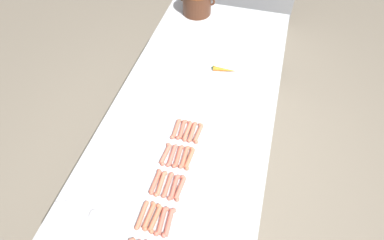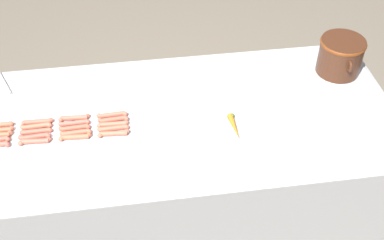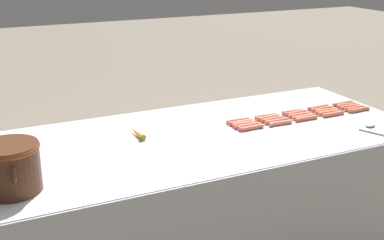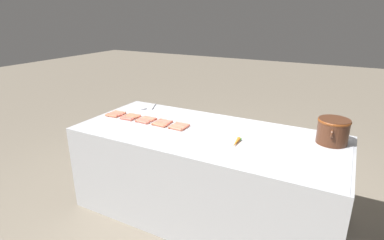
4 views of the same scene
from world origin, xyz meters
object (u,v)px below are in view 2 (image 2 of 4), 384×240
at_px(hot_dog_8, 74,123).
at_px(hot_dog_18, 76,133).
at_px(hot_dog_2, 37,122).
at_px(hot_dog_4, 112,115).
at_px(hot_dog_12, 36,131).
at_px(hot_dog_24, 114,133).
at_px(hot_dog_7, 36,126).
at_px(hot_dog_14, 113,124).
at_px(hot_dog_17, 34,137).
at_px(bean_pot, 341,54).
at_px(hot_dog_23, 75,137).
at_px(carrot, 234,126).
at_px(hot_dog_19, 113,128).
at_px(hot_dog_22, 35,141).
at_px(hot_dog_9, 113,119).
at_px(hot_dog_3, 74,118).
at_px(hot_dog_13, 75,128).

relative_size(hot_dog_8, hot_dog_18, 1.00).
bearing_deg(hot_dog_2, hot_dog_8, 79.02).
relative_size(hot_dog_4, hot_dog_12, 1.00).
bearing_deg(hot_dog_24, hot_dog_18, -100.02).
xyz_separation_m(hot_dog_7, hot_dog_14, (0.04, 0.38, 0.00)).
xyz_separation_m(hot_dog_7, hot_dog_17, (0.07, -0.00, 0.00)).
bearing_deg(bean_pot, hot_dog_23, -76.77).
relative_size(hot_dog_8, carrot, 0.86).
distance_m(hot_dog_19, carrot, 0.60).
relative_size(hot_dog_14, hot_dog_19, 1.00).
distance_m(hot_dog_22, carrot, 0.97).
relative_size(hot_dog_24, bean_pot, 0.51).
distance_m(hot_dog_2, hot_dog_18, 0.22).
distance_m(hot_dog_12, hot_dog_14, 0.37).
bearing_deg(hot_dog_9, hot_dog_4, -172.80).
bearing_deg(hot_dog_18, hot_dog_19, 91.43).
xyz_separation_m(hot_dog_3, hot_dog_18, (0.11, 0.01, 0.00)).
distance_m(hot_dog_12, hot_dog_19, 0.38).
height_order(hot_dog_7, bean_pot, bean_pot).
height_order(hot_dog_24, bean_pot, bean_pot).
height_order(hot_dog_4, hot_dog_9, same).
bearing_deg(bean_pot, hot_dog_24, -74.80).
distance_m(hot_dog_9, hot_dog_13, 0.19).
relative_size(hot_dog_12, bean_pot, 0.51).
xyz_separation_m(hot_dog_18, hot_dog_24, (0.03, 0.18, 0.00)).
distance_m(hot_dog_13, hot_dog_22, 0.20).
xyz_separation_m(hot_dog_3, hot_dog_24, (0.14, 0.19, 0.00)).
height_order(hot_dog_13, carrot, carrot).
xyz_separation_m(hot_dog_8, hot_dog_23, (0.10, 0.01, 0.00)).
bearing_deg(hot_dog_22, hot_dog_23, 90.61).
bearing_deg(hot_dog_2, carrot, 79.64).
bearing_deg(hot_dog_7, hot_dog_2, 173.38).
bearing_deg(hot_dog_12, hot_dog_2, 179.93).
relative_size(hot_dog_2, hot_dog_13, 1.00).
height_order(hot_dog_9, hot_dog_23, same).
bearing_deg(hot_dog_14, hot_dog_4, -178.25).
distance_m(hot_dog_7, bean_pot, 1.66).
height_order(hot_dog_22, hot_dog_24, same).
distance_m(hot_dog_3, hot_dog_8, 0.04).
relative_size(hot_dog_3, hot_dog_22, 1.00).
bearing_deg(hot_dog_17, hot_dog_7, 178.67).
height_order(hot_dog_3, hot_dog_24, same).
bearing_deg(hot_dog_14, hot_dog_24, 1.20).
bearing_deg(hot_dog_23, hot_dog_8, -176.21).
distance_m(hot_dog_17, hot_dog_22, 0.03).
distance_m(hot_dog_9, carrot, 0.61).
distance_m(hot_dog_14, hot_dog_18, 0.18).
relative_size(hot_dog_14, hot_dog_22, 1.00).
distance_m(hot_dog_3, hot_dog_19, 0.22).
xyz_separation_m(hot_dog_14, hot_dog_19, (0.03, 0.00, 0.00)).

